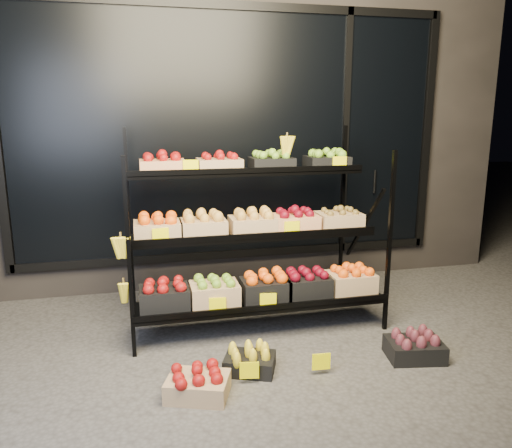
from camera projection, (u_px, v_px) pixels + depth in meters
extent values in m
plane|color=#514F4C|center=(273.00, 352.00, 3.80)|extent=(24.00, 24.00, 0.00)
cube|color=#2D2826|center=(216.00, 115.00, 5.88)|extent=(6.00, 2.00, 3.50)
cube|color=black|center=(232.00, 136.00, 4.96)|extent=(4.20, 0.04, 2.40)
cube|color=black|center=(234.00, 254.00, 5.21)|extent=(4.30, 0.06, 0.08)
cube|color=black|center=(231.00, 5.00, 4.67)|extent=(4.30, 0.06, 0.08)
cube|color=black|center=(426.00, 134.00, 5.42)|extent=(0.08, 0.06, 2.50)
cube|color=black|center=(345.00, 135.00, 5.21)|extent=(0.06, 0.06, 2.50)
cylinder|color=black|center=(375.00, 182.00, 5.37)|extent=(0.02, 0.02, 0.25)
cube|color=black|center=(129.00, 260.00, 3.58)|extent=(0.03, 0.03, 1.50)
cube|color=black|center=(389.00, 243.00, 4.04)|extent=(0.03, 0.03, 1.50)
cube|color=black|center=(130.00, 221.00, 4.48)|extent=(0.03, 0.03, 1.66)
cube|color=black|center=(342.00, 211.00, 4.94)|extent=(0.03, 0.03, 1.66)
cube|color=black|center=(262.00, 303.00, 4.08)|extent=(2.05, 0.42, 0.03)
cube|color=black|center=(268.00, 308.00, 3.88)|extent=(2.05, 0.02, 0.05)
cube|color=black|center=(253.00, 235.00, 4.25)|extent=(2.05, 0.40, 0.03)
cube|color=black|center=(259.00, 236.00, 4.06)|extent=(2.05, 0.02, 0.05)
cube|color=black|center=(246.00, 172.00, 4.42)|extent=(2.05, 0.40, 0.03)
cube|color=black|center=(250.00, 171.00, 4.23)|extent=(2.05, 0.02, 0.05)
cube|color=tan|center=(163.00, 166.00, 4.24)|extent=(0.38, 0.28, 0.11)
ellipsoid|color=#A00B12|center=(162.00, 156.00, 4.22)|extent=(0.32, 0.24, 0.07)
cube|color=tan|center=(219.00, 165.00, 4.35)|extent=(0.38, 0.28, 0.11)
ellipsoid|color=#A00B12|center=(219.00, 155.00, 4.33)|extent=(0.32, 0.24, 0.07)
cube|color=black|center=(272.00, 164.00, 4.46)|extent=(0.38, 0.28, 0.11)
ellipsoid|color=#7BB22C|center=(272.00, 154.00, 4.44)|extent=(0.32, 0.24, 0.07)
cube|color=black|center=(327.00, 162.00, 4.58)|extent=(0.38, 0.28, 0.11)
ellipsoid|color=#7BB22C|center=(327.00, 153.00, 4.56)|extent=(0.32, 0.24, 0.07)
cube|color=tan|center=(158.00, 230.00, 4.05)|extent=(0.38, 0.28, 0.14)
ellipsoid|color=#FF5D0D|center=(157.00, 218.00, 4.03)|extent=(0.32, 0.24, 0.07)
cube|color=tan|center=(203.00, 228.00, 4.13)|extent=(0.38, 0.28, 0.14)
ellipsoid|color=gold|center=(203.00, 216.00, 4.11)|extent=(0.32, 0.24, 0.07)
cube|color=tan|center=(252.00, 225.00, 4.23)|extent=(0.38, 0.28, 0.14)
ellipsoid|color=gold|center=(252.00, 214.00, 4.21)|extent=(0.32, 0.24, 0.07)
cube|color=tan|center=(295.00, 223.00, 4.31)|extent=(0.38, 0.28, 0.14)
ellipsoid|color=maroon|center=(295.00, 211.00, 4.29)|extent=(0.32, 0.24, 0.07)
cube|color=tan|center=(339.00, 220.00, 4.41)|extent=(0.38, 0.28, 0.14)
ellipsoid|color=brown|center=(339.00, 209.00, 4.38)|extent=(0.32, 0.24, 0.07)
cube|color=black|center=(164.00, 299.00, 3.88)|extent=(0.38, 0.28, 0.18)
ellipsoid|color=#A00B12|center=(164.00, 284.00, 3.85)|extent=(0.32, 0.24, 0.07)
cube|color=tan|center=(215.00, 295.00, 3.97)|extent=(0.38, 0.28, 0.18)
ellipsoid|color=#7BB22C|center=(214.00, 280.00, 3.94)|extent=(0.32, 0.24, 0.07)
cube|color=black|center=(265.00, 290.00, 4.06)|extent=(0.38, 0.28, 0.18)
ellipsoid|color=#FF5D0D|center=(265.00, 276.00, 4.03)|extent=(0.32, 0.24, 0.07)
cube|color=black|center=(306.00, 287.00, 4.14)|extent=(0.38, 0.28, 0.18)
ellipsoid|color=maroon|center=(306.00, 273.00, 4.11)|extent=(0.32, 0.24, 0.07)
cube|color=tan|center=(351.00, 283.00, 4.23)|extent=(0.38, 0.28, 0.18)
ellipsoid|color=#FF5D0D|center=(351.00, 270.00, 4.20)|extent=(0.32, 0.24, 0.07)
ellipsoid|color=yellow|center=(120.00, 236.00, 3.54)|extent=(0.14, 0.08, 0.22)
ellipsoid|color=yellow|center=(123.00, 281.00, 3.62)|extent=(0.14, 0.08, 0.22)
ellipsoid|color=yellow|center=(287.00, 135.00, 4.33)|extent=(0.14, 0.08, 0.22)
cube|color=#F7EC00|center=(161.00, 236.00, 3.91)|extent=(0.13, 0.01, 0.12)
cube|color=#F7EC00|center=(292.00, 228.00, 4.16)|extent=(0.13, 0.01, 0.12)
cube|color=#F7EC00|center=(340.00, 163.00, 4.45)|extent=(0.13, 0.01, 0.12)
cube|color=#F7EC00|center=(191.00, 167.00, 4.15)|extent=(0.13, 0.01, 0.12)
cube|color=#F7EC00|center=(218.00, 305.00, 3.83)|extent=(0.13, 0.01, 0.12)
cube|color=#F7EC00|center=(268.00, 301.00, 3.92)|extent=(0.13, 0.01, 0.12)
cube|color=#F7EC00|center=(249.00, 376.00, 3.35)|extent=(0.13, 0.01, 0.12)
cube|color=#F7EC00|center=(321.00, 367.00, 3.47)|extent=(0.13, 0.01, 0.12)
cube|color=tan|center=(198.00, 387.00, 3.20)|extent=(0.46, 0.40, 0.13)
ellipsoid|color=#A00B12|center=(197.00, 373.00, 3.18)|extent=(0.39, 0.34, 0.07)
cube|color=black|center=(250.00, 363.00, 3.51)|extent=(0.41, 0.36, 0.12)
ellipsoid|color=yellow|center=(250.00, 352.00, 3.49)|extent=(0.35, 0.31, 0.07)
cube|color=black|center=(414.00, 349.00, 3.70)|extent=(0.44, 0.36, 0.14)
ellipsoid|color=maroon|center=(415.00, 337.00, 3.68)|extent=(0.37, 0.30, 0.07)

